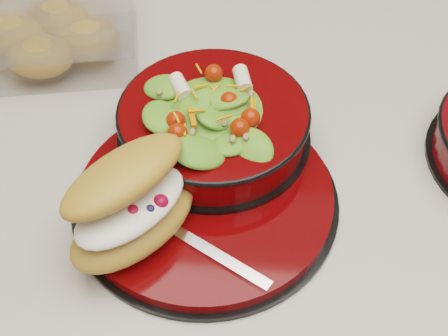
# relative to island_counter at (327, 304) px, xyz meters

# --- Properties ---
(island_counter) EXTENTS (1.24, 0.74, 0.90)m
(island_counter) POSITION_rel_island_counter_xyz_m (0.00, 0.00, 0.00)
(island_counter) COLOR white
(island_counter) RESTS_ON ground
(dinner_plate) EXTENTS (0.31, 0.31, 0.02)m
(dinner_plate) POSITION_rel_island_counter_xyz_m (-0.20, -0.13, 0.46)
(dinner_plate) COLOR black
(dinner_plate) RESTS_ON island_counter
(salad_bowl) EXTENTS (0.24, 0.24, 0.10)m
(salad_bowl) POSITION_rel_island_counter_xyz_m (-0.20, -0.04, 0.50)
(salad_bowl) COLOR black
(salad_bowl) RESTS_ON dinner_plate
(croissant) EXTENTS (0.16, 0.19, 0.10)m
(croissant) POSITION_rel_island_counter_xyz_m (-0.27, -0.19, 0.51)
(croissant) COLOR #CD8D3E
(croissant) RESTS_ON dinner_plate
(fork) EXTENTS (0.16, 0.10, 0.00)m
(fork) POSITION_rel_island_counter_xyz_m (-0.20, -0.20, 0.47)
(fork) COLOR silver
(fork) RESTS_ON dinner_plate
(pastry_box) EXTENTS (0.28, 0.23, 0.09)m
(pastry_box) POSITION_rel_island_counter_xyz_m (-0.45, 0.13, 0.49)
(pastry_box) COLOR white
(pastry_box) RESTS_ON island_counter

